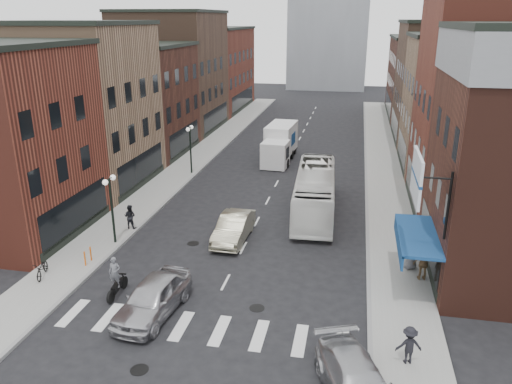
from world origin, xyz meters
TOP-DOWN VIEW (x-y plane):
  - ground at (0.00, 0.00)m, footprint 160.00×160.00m
  - sidewalk_left at (-8.50, 22.00)m, footprint 3.00×74.00m
  - sidewalk_right at (8.50, 22.00)m, footprint 3.00×74.00m
  - curb_left at (-7.00, 22.00)m, footprint 0.20×74.00m
  - curb_right at (7.00, 22.00)m, footprint 0.20×74.00m
  - crosswalk_stripes at (0.00, -3.00)m, footprint 12.00×2.20m
  - bldg_left_mid_a at (-14.99, 14.00)m, footprint 10.30×10.20m
  - bldg_left_mid_b at (-14.99, 24.00)m, footprint 10.30×10.20m
  - bldg_left_far_a at (-14.99, 35.00)m, footprint 10.30×12.20m
  - bldg_left_far_b at (-14.99, 49.00)m, footprint 10.30×16.20m
  - bldg_right_mid_a at (15.00, 14.00)m, footprint 10.30×10.20m
  - bldg_right_mid_b at (14.99, 24.00)m, footprint 10.30×10.20m
  - bldg_right_far_a at (14.99, 35.00)m, footprint 10.30×12.20m
  - bldg_right_far_b at (14.99, 49.00)m, footprint 10.30×16.20m
  - awning_blue at (8.93, 2.50)m, footprint 1.80×5.00m
  - billboard_sign at (8.59, 0.50)m, footprint 1.52×3.00m
  - streetlamp_near at (-7.40, 4.00)m, footprint 0.32×1.22m
  - streetlamp_far at (-7.40, 18.00)m, footprint 0.32×1.22m
  - bike_rack at (-7.60, 1.30)m, footprint 0.08×0.68m
  - box_truck at (-0.82, 23.76)m, footprint 2.56×7.50m
  - motorcycle_rider at (-4.71, -1.25)m, footprint 0.59×1.98m
  - transit_bus at (3.49, 11.38)m, footprint 3.03×10.74m
  - sedan_left_near at (-2.41, -2.35)m, footprint 2.48×5.05m
  - sedan_left_far at (-0.80, 6.00)m, footprint 1.73×4.71m
  - curb_car at (6.50, -6.04)m, footprint 3.71×5.34m
  - parked_bicycle at (-9.11, -0.48)m, footprint 1.02×1.72m
  - ped_left_solo at (-7.40, 6.10)m, footprint 0.75×0.44m
  - ped_right_a at (8.35, -3.75)m, footprint 1.07×0.68m
  - ped_right_b at (9.60, 2.96)m, footprint 1.07×0.64m
  - ped_right_c at (9.10, 4.04)m, footprint 1.03×0.93m

SIDE VIEW (x-z plane):
  - ground at x=0.00m, z-range 0.00..0.00m
  - curb_left at x=-7.00m, z-range -0.08..0.08m
  - curb_right at x=7.00m, z-range -0.08..0.08m
  - crosswalk_stripes at x=0.00m, z-range -0.01..0.01m
  - sidewalk_left at x=-8.50m, z-range 0.00..0.15m
  - sidewalk_right at x=8.50m, z-range 0.00..0.15m
  - bike_rack at x=-7.60m, z-range 0.15..0.95m
  - parked_bicycle at x=-9.11m, z-range 0.15..1.00m
  - curb_car at x=6.50m, z-range 0.00..1.43m
  - sedan_left_far at x=-0.80m, z-range 0.00..1.54m
  - sedan_left_near at x=-2.41m, z-range 0.00..1.66m
  - ped_left_solo at x=-7.40m, z-range 0.15..1.67m
  - ped_right_a at x=8.35m, z-range 0.15..1.68m
  - motorcycle_rider at x=-4.71m, z-range -0.07..1.95m
  - ped_right_b at x=9.60m, z-range 0.15..1.88m
  - ped_right_c at x=9.10m, z-range 0.15..1.91m
  - transit_bus at x=3.49m, z-range 0.00..2.96m
  - box_truck at x=-0.82m, z-range -0.02..3.19m
  - awning_blue at x=8.93m, z-range 2.24..3.02m
  - streetlamp_near at x=-7.40m, z-range 0.86..4.97m
  - streetlamp_far at x=-7.40m, z-range 0.86..4.97m
  - bldg_right_far_b at x=14.99m, z-range 0.00..10.30m
  - bldg_left_mid_b at x=-14.99m, z-range 0.00..10.30m
  - bldg_left_far_b at x=-14.99m, z-range 0.00..11.30m
  - bldg_right_mid_b at x=14.99m, z-range 0.00..11.30m
  - billboard_sign at x=8.59m, z-range 4.28..7.98m
  - bldg_right_far_a at x=14.99m, z-range 0.00..12.30m
  - bldg_left_mid_a at x=-14.99m, z-range 0.00..12.30m
  - bldg_left_far_a at x=-14.99m, z-range 0.00..13.30m
  - bldg_right_mid_a at x=15.00m, z-range 0.00..14.30m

